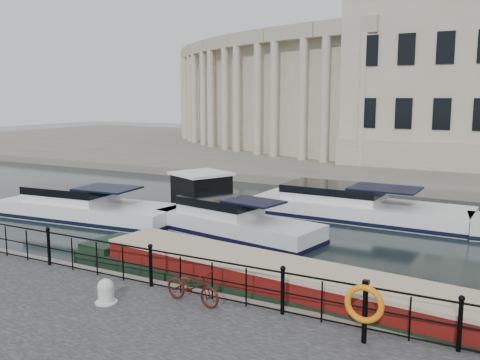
% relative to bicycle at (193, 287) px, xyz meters
% --- Properties ---
extents(ground_plane, '(160.00, 160.00, 0.00)m').
position_rel_bicycle_xyz_m(ground_plane, '(-1.71, 2.73, -0.99)').
color(ground_plane, black).
rests_on(ground_plane, ground).
extents(far_bank, '(120.00, 42.00, 0.55)m').
position_rel_bicycle_xyz_m(far_bank, '(-1.71, 41.73, -0.72)').
color(far_bank, '#6B665B').
rests_on(far_bank, ground_plane).
extents(railing, '(24.14, 0.14, 1.22)m').
position_rel_bicycle_xyz_m(railing, '(-1.71, 0.48, 0.21)').
color(railing, black).
rests_on(railing, near_quay).
extents(civic_building, '(53.55, 31.84, 16.85)m').
position_rel_bicycle_xyz_m(civic_building, '(-2.71, 37.43, 6.05)').
color(civic_building, '#ADA38C').
rests_on(civic_building, far_bank).
extents(bicycle, '(1.74, 0.77, 0.88)m').
position_rel_bicycle_xyz_m(bicycle, '(0.00, 0.00, 0.00)').
color(bicycle, '#45110C').
rests_on(bicycle, near_quay).
extents(mooring_bollard, '(0.57, 0.57, 0.64)m').
position_rel_bicycle_xyz_m(mooring_bollard, '(-1.96, -1.05, -0.14)').
color(mooring_bollard, silver).
rests_on(mooring_bollard, near_quay).
extents(life_ring_post, '(0.86, 0.22, 1.40)m').
position_rel_bicycle_xyz_m(life_ring_post, '(4.46, -0.15, 0.43)').
color(life_ring_post, black).
rests_on(life_ring_post, near_quay).
extents(narrowboat, '(16.45, 3.84, 1.59)m').
position_rel_bicycle_xyz_m(narrowboat, '(2.10, 2.12, -0.63)').
color(narrowboat, black).
rests_on(narrowboat, ground_plane).
extents(harbour_hut, '(4.16, 3.89, 2.20)m').
position_rel_bicycle_xyz_m(harbour_hut, '(-6.72, 10.87, -0.04)').
color(harbour_hut, '#6B665B').
rests_on(harbour_hut, ground_plane).
extents(cabin_cruisers, '(27.18, 9.90, 1.99)m').
position_rel_bicycle_xyz_m(cabin_cruisers, '(-2.57, 10.92, -0.62)').
color(cabin_cruisers, white).
rests_on(cabin_cruisers, ground_plane).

